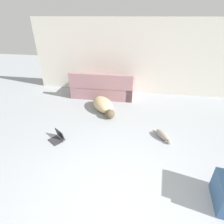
# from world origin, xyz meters

# --- Properties ---
(ground_plane) EXTENTS (20.00, 20.00, 0.00)m
(ground_plane) POSITION_xyz_m (0.00, 0.00, 0.00)
(ground_plane) COLOR #999EA3
(wall_back) EXTENTS (7.32, 0.06, 2.42)m
(wall_back) POSITION_xyz_m (0.00, 4.60, 1.21)
(wall_back) COLOR silver
(wall_back) RESTS_ON ground_plane
(couch) EXTENTS (2.05, 0.94, 0.87)m
(couch) POSITION_xyz_m (-1.13, 4.02, 0.27)
(couch) COLOR #A3757A
(couch) RESTS_ON ground_plane
(dog) EXTENTS (0.94, 1.23, 0.35)m
(dog) POSITION_xyz_m (-0.89, 3.00, 0.17)
(dog) COLOR tan
(dog) RESTS_ON ground_plane
(cat) EXTENTS (0.40, 0.52, 0.16)m
(cat) POSITION_xyz_m (0.73, 1.93, 0.08)
(cat) COLOR gray
(cat) RESTS_ON ground_plane
(laptop_open) EXTENTS (0.40, 0.39, 0.23)m
(laptop_open) POSITION_xyz_m (-1.60, 1.47, 0.07)
(laptop_open) COLOR #2D2D33
(laptop_open) RESTS_ON ground_plane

